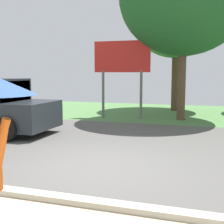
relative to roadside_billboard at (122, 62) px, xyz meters
name	(u,v)px	position (x,y,z in m)	size (l,w,h in m)	color
ground_plane	(131,141)	(1.53, -4.28, -2.60)	(40.00, 22.00, 0.20)	#565451
roadside_billboard	(122,62)	(0.00, 0.00, 0.00)	(2.60, 0.12, 3.50)	slate
tree_right_mid	(176,15)	(1.98, 3.71, 2.58)	(4.99, 4.99, 7.41)	brown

